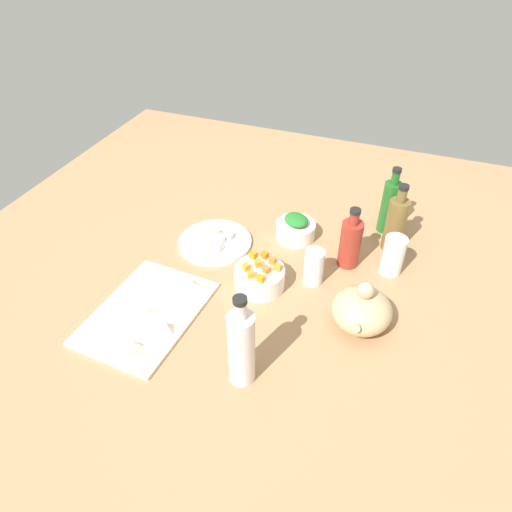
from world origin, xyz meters
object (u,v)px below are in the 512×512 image
(cutting_board, at_px, (147,313))
(bowl_greens, at_px, (296,230))
(drinking_glass_1, at_px, (393,255))
(bottle_2, at_px, (241,347))
(bottle_3, at_px, (390,206))
(drinking_glass_0, at_px, (314,267))
(plate_tofu, at_px, (215,242))
(teapot, at_px, (362,310))
(bottle_1, at_px, (396,223))
(bottle_0, at_px, (350,242))
(bowl_carrots, at_px, (260,278))

(cutting_board, xyz_separation_m, bowl_greens, (-0.47, 0.27, 0.02))
(drinking_glass_1, bearing_deg, bottle_2, -28.15)
(drinking_glass_1, bearing_deg, cutting_board, -55.06)
(bottle_3, distance_m, drinking_glass_0, 0.37)
(plate_tofu, xyz_separation_m, teapot, (0.18, 0.50, 0.05))
(cutting_board, relative_size, bottle_2, 1.38)
(bottle_1, xyz_separation_m, drinking_glass_1, (0.12, 0.01, -0.03))
(bowl_greens, xyz_separation_m, bottle_0, (0.07, 0.19, 0.05))
(cutting_board, xyz_separation_m, drinking_glass_1, (-0.41, 0.58, 0.06))
(bottle_2, relative_size, bottle_3, 1.13)
(bowl_carrots, xyz_separation_m, bottle_1, (-0.31, 0.32, 0.06))
(teapot, xyz_separation_m, drinking_glass_1, (-0.24, 0.04, 0.01))
(bowl_carrots, height_order, bottle_1, bottle_1)
(bowl_carrots, bearing_deg, bottle_0, 131.20)
(bowl_greens, relative_size, bottle_0, 0.64)
(plate_tofu, height_order, bottle_2, bottle_2)
(bowl_greens, height_order, drinking_glass_0, drinking_glass_0)
(bottle_1, height_order, drinking_glass_1, bottle_1)
(teapot, height_order, bottle_0, bottle_0)
(bowl_carrots, relative_size, drinking_glass_0, 1.31)
(drinking_glass_1, bearing_deg, bottle_0, -85.99)
(bottle_0, xyz_separation_m, bottle_1, (-0.12, 0.11, 0.01))
(bottle_0, xyz_separation_m, bottle_3, (-0.22, 0.08, 0.01))
(bowl_carrots, bearing_deg, drinking_glass_1, 120.01)
(bottle_3, bearing_deg, bowl_carrots, -36.00)
(teapot, height_order, bottle_1, bottle_1)
(cutting_board, height_order, teapot, teapot)
(bottle_1, height_order, bottle_2, bottle_2)
(cutting_board, xyz_separation_m, bottle_0, (-0.40, 0.46, 0.08))
(drinking_glass_0, bearing_deg, cutting_board, -53.13)
(bottle_0, distance_m, drinking_glass_0, 0.14)
(plate_tofu, xyz_separation_m, bottle_1, (-0.18, 0.53, 0.09))
(bottle_0, height_order, bottle_1, bottle_1)
(bottle_1, bearing_deg, cutting_board, -47.37)
(bottle_3, bearing_deg, teapot, 0.23)
(cutting_board, relative_size, bottle_0, 1.82)
(teapot, distance_m, bottle_1, 0.36)
(bowl_greens, relative_size, bottle_1, 0.56)
(bowl_greens, height_order, bottle_0, bottle_0)
(plate_tofu, xyz_separation_m, bottle_3, (-0.27, 0.49, 0.09))
(bottle_0, height_order, drinking_glass_0, bottle_0)
(cutting_board, bearing_deg, bottle_1, 132.63)
(bottle_0, distance_m, bottle_1, 0.17)
(bottle_2, bearing_deg, teapot, 139.13)
(bottle_2, bearing_deg, bottle_1, 157.66)
(plate_tofu, distance_m, bowl_carrots, 0.24)
(cutting_board, bearing_deg, drinking_glass_0, 126.87)
(bottle_1, bearing_deg, bottle_0, -41.62)
(cutting_board, relative_size, plate_tofu, 1.53)
(teapot, height_order, bottle_3, bottle_3)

